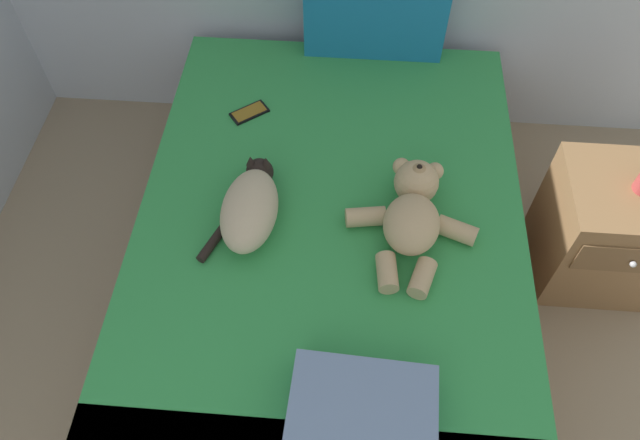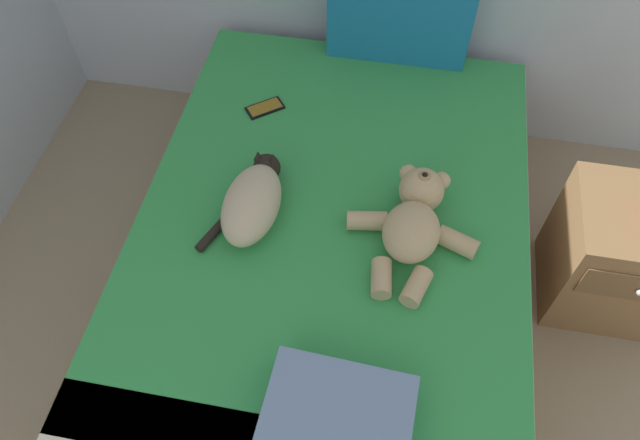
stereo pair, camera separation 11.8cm
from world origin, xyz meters
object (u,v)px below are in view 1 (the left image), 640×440
object	(u,v)px
nightstand	(607,231)
cell_phone	(249,112)
bed	(329,262)
throw_pillow	(362,413)
cat	(250,206)
patterned_cushion	(376,11)
teddy_bear	(413,213)

from	to	relation	value
nightstand	cell_phone	bearing A→B (deg)	168.70
bed	throw_pillow	size ratio (longest dim) A/B	5.04
cat	cell_phone	bearing A→B (deg)	99.48
throw_pillow	nightstand	distance (m)	1.34
patterned_cushion	cell_phone	xyz separation A→B (m)	(-0.48, -0.42, -0.20)
throw_pillow	teddy_bear	bearing A→B (deg)	77.98
patterned_cushion	cat	world-z (taller)	patterned_cushion
cat	cell_phone	size ratio (longest dim) A/B	2.59
nightstand	teddy_bear	bearing A→B (deg)	-165.46
cat	teddy_bear	distance (m)	0.55
bed	teddy_bear	world-z (taller)	teddy_bear
cell_phone	nightstand	distance (m)	1.49
cell_phone	throw_pillow	xyz separation A→B (m)	(0.49, -1.18, 0.05)
teddy_bear	nightstand	bearing A→B (deg)	14.54
patterned_cushion	teddy_bear	world-z (taller)	patterned_cushion
patterned_cushion	teddy_bear	distance (m)	0.94
bed	throw_pillow	xyz separation A→B (m)	(0.13, -0.67, 0.32)
cell_phone	throw_pillow	bearing A→B (deg)	-67.42
patterned_cushion	throw_pillow	distance (m)	1.60
nightstand	patterned_cushion	bearing A→B (deg)	143.66
cat	teddy_bear	xyz separation A→B (m)	(0.55, 0.01, 0.00)
bed	patterned_cushion	distance (m)	1.05
patterned_cushion	throw_pillow	world-z (taller)	patterned_cushion
patterned_cushion	nightstand	bearing A→B (deg)	-36.34
patterned_cushion	nightstand	xyz separation A→B (m)	(0.96, -0.71, -0.45)
throw_pillow	cat	bearing A→B (deg)	121.27
patterned_cushion	teddy_bear	xyz separation A→B (m)	(0.16, -0.92, -0.13)
teddy_bear	bed	bearing A→B (deg)	-177.22
throw_pillow	patterned_cushion	bearing A→B (deg)	90.41
teddy_bear	throw_pillow	size ratio (longest dim) A/B	1.30
cat	throw_pillow	size ratio (longest dim) A/B	1.05
bed	nightstand	world-z (taller)	nightstand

